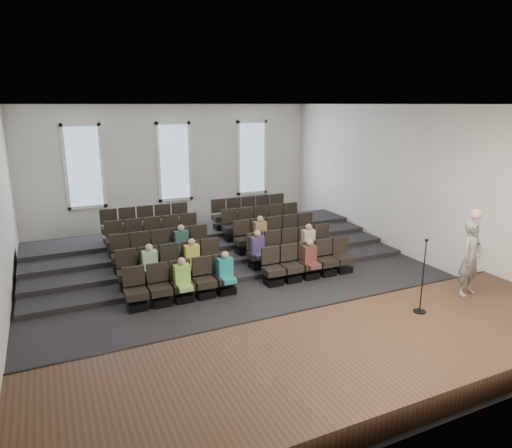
{
  "coord_description": "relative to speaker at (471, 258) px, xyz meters",
  "views": [
    {
      "loc": [
        -4.87,
        -11.43,
        5.01
      ],
      "look_at": [
        0.69,
        0.5,
        1.53
      ],
      "focal_mm": 32.0,
      "sensor_mm": 36.0,
      "label": 1
    }
  ],
  "objects": [
    {
      "name": "stage_lip",
      "position": [
        -4.19,
        0.89,
        -1.17
      ],
      "size": [
        11.8,
        0.06,
        0.52
      ],
      "primitive_type": "cube",
      "color": "black",
      "rests_on": "ground"
    },
    {
      "name": "ceiling",
      "position": [
        -4.19,
        4.22,
        3.59
      ],
      "size": [
        12.0,
        14.0,
        0.02
      ],
      "primitive_type": "cube",
      "color": "white",
      "rests_on": "ground"
    },
    {
      "name": "audience",
      "position": [
        -4.33,
        4.55,
        -0.61
      ],
      "size": [
        5.45,
        2.64,
        1.1
      ],
      "color": "#89CD52",
      "rests_on": "seating_rows"
    },
    {
      "name": "stage",
      "position": [
        -4.19,
        -0.88,
        -1.17
      ],
      "size": [
        11.8,
        3.6,
        0.5
      ],
      "primitive_type": "cube",
      "color": "#3F2E1B",
      "rests_on": "ground"
    },
    {
      "name": "mic_stand",
      "position": [
        -1.78,
        -0.27,
        -0.41
      ],
      "size": [
        0.29,
        0.29,
        1.71
      ],
      "color": "black",
      "rests_on": "stage"
    },
    {
      "name": "wall_back",
      "position": [
        -4.19,
        11.24,
        1.08
      ],
      "size": [
        12.0,
        0.04,
        5.0
      ],
      "primitive_type": "cube",
      "color": "white",
      "rests_on": "ground"
    },
    {
      "name": "windows",
      "position": [
        -4.19,
        11.17,
        1.28
      ],
      "size": [
        8.44,
        0.1,
        3.24
      ],
      "color": "white",
      "rests_on": "wall_back"
    },
    {
      "name": "speaker",
      "position": [
        0.0,
        0.0,
        0.0
      ],
      "size": [
        0.74,
        0.56,
        1.84
      ],
      "primitive_type": "imported",
      "rotation": [
        0.0,
        0.0,
        0.19
      ],
      "color": "slate",
      "rests_on": "stage"
    },
    {
      "name": "ground",
      "position": [
        -4.19,
        4.22,
        -1.42
      ],
      "size": [
        14.0,
        14.0,
        0.0
      ],
      "primitive_type": "plane",
      "color": "black",
      "rests_on": "ground"
    },
    {
      "name": "risers",
      "position": [
        -4.19,
        7.39,
        -1.22
      ],
      "size": [
        11.8,
        4.8,
        0.6
      ],
      "color": "black",
      "rests_on": "ground"
    },
    {
      "name": "wall_right",
      "position": [
        1.83,
        4.22,
        1.08
      ],
      "size": [
        0.04,
        14.0,
        5.0
      ],
      "primitive_type": "cube",
      "color": "white",
      "rests_on": "ground"
    },
    {
      "name": "wall_front",
      "position": [
        -4.19,
        -2.8,
        1.08
      ],
      "size": [
        12.0,
        0.04,
        5.0
      ],
      "primitive_type": "cube",
      "color": "white",
      "rests_on": "ground"
    },
    {
      "name": "seating_rows",
      "position": [
        -4.19,
        5.76,
        -0.74
      ],
      "size": [
        6.8,
        4.7,
        1.67
      ],
      "color": "black",
      "rests_on": "ground"
    }
  ]
}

